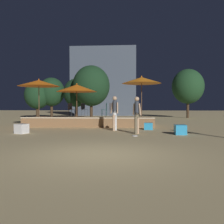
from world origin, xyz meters
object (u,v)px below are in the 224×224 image
patio_umbrella_1 (142,80)px  background_tree_3 (37,95)px  cube_seat_1 (22,129)px  person_2 (137,113)px  background_tree_0 (91,86)px  bistro_chair_1 (112,108)px  bistro_chair_3 (84,108)px  patio_umbrella_0 (77,88)px  cube_seat_0 (148,126)px  person_1 (115,111)px  bistro_chair_2 (105,108)px  patio_umbrella_2 (39,83)px  cube_seat_2 (180,130)px  bistro_chair_0 (71,108)px  frisbee_disc (135,136)px  background_tree_2 (76,93)px  background_tree_1 (52,92)px  background_tree_4 (188,86)px

patio_umbrella_1 → background_tree_3: bearing=136.3°
cube_seat_1 → person_2: (5.63, 0.28, 0.76)m
background_tree_0 → bistro_chair_1: bearing=-71.3°
cube_seat_1 → bistro_chair_3: size_ratio=0.74×
patio_umbrella_0 → cube_seat_0: size_ratio=5.44×
person_1 → bistro_chair_2: 3.78m
patio_umbrella_2 → cube_seat_0: (6.81, -1.17, -2.60)m
cube_seat_2 → bistro_chair_0: (-6.58, 5.48, 0.95)m
bistro_chair_2 → background_tree_3: background_tree_3 is taller
frisbee_disc → background_tree_2: bearing=112.1°
bistro_chair_1 → cube_seat_0: bearing=154.4°
patio_umbrella_2 → patio_umbrella_0: bearing=3.6°
background_tree_0 → background_tree_2: size_ratio=1.26×
background_tree_0 → bistro_chair_0: bearing=-94.7°
patio_umbrella_0 → bistro_chair_2: size_ratio=3.09×
person_1 → background_tree_1: background_tree_1 is taller
cube_seat_0 → cube_seat_1: bearing=-159.1°
background_tree_0 → background_tree_1: 5.39m
cube_seat_0 → cube_seat_1: cube_seat_1 is taller
bistro_chair_0 → patio_umbrella_1: bearing=-70.5°
background_tree_3 → patio_umbrella_1: bearing=-43.7°
patio_umbrella_0 → cube_seat_0: 5.14m
patio_umbrella_1 → background_tree_4: bearing=65.3°
bistro_chair_0 → bistro_chair_2: 2.49m
cube_seat_0 → person_1: bearing=-160.5°
patio_umbrella_2 → background_tree_4: bearing=45.7°
bistro_chair_2 → background_tree_1: bearing=-153.6°
person_1 → bistro_chair_0: person_1 is taller
patio_umbrella_0 → patio_umbrella_2: size_ratio=0.91×
cube_seat_2 → person_1: person_1 is taller
background_tree_0 → patio_umbrella_0: bearing=-87.7°
background_tree_0 → background_tree_3: size_ratio=1.31×
patio_umbrella_1 → bistro_chair_0: bearing=160.2°
cube_seat_0 → background_tree_1: (-9.44, 11.95, 2.62)m
patio_umbrella_0 → background_tree_2: bearing=102.4°
patio_umbrella_0 → bistro_chair_1: (2.23, 0.46, -1.29)m
person_2 → patio_umbrella_2: bearing=96.9°
bistro_chair_2 → frisbee_disc: bearing=7.1°
cube_seat_0 → person_1: 2.18m
patio_umbrella_1 → bistro_chair_0: size_ratio=3.58×
patio_umbrella_2 → bistro_chair_3: patio_umbrella_2 is taller
patio_umbrella_0 → person_2: patio_umbrella_0 is taller
patio_umbrella_0 → bistro_chair_1: 2.62m
cube_seat_1 → bistro_chair_2: bistro_chair_2 is taller
cube_seat_1 → bistro_chair_2: 6.59m
patio_umbrella_0 → background_tree_1: size_ratio=0.64×
person_2 → person_1: bearing=73.7°
patio_umbrella_0 → bistro_chair_2: bearing=45.6°
bistro_chair_1 → background_tree_4: size_ratio=0.17×
patio_umbrella_0 → bistro_chair_3: 2.17m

